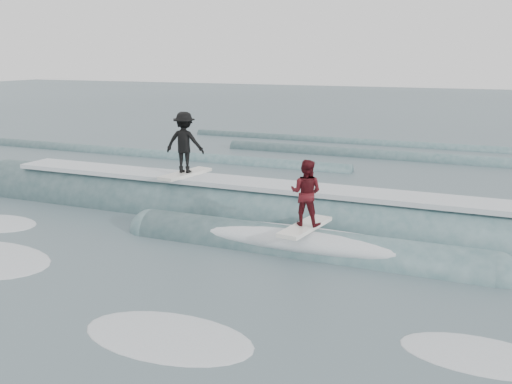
% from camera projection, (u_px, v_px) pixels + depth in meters
% --- Properties ---
extents(ground, '(160.00, 160.00, 0.00)m').
position_uv_depth(ground, '(159.00, 297.00, 11.63)').
color(ground, '#3A4C55').
rests_on(ground, ground).
extents(breaking_wave, '(22.76, 3.86, 2.15)m').
position_uv_depth(breaking_wave, '(274.00, 224.00, 16.53)').
color(breaking_wave, '#3A5D62').
rests_on(breaking_wave, ground).
extents(surfer_black, '(1.31, 2.06, 1.98)m').
position_uv_depth(surfer_black, '(185.00, 144.00, 17.60)').
color(surfer_black, silver).
rests_on(surfer_black, ground).
extents(surfer_red, '(0.84, 2.06, 1.75)m').
position_uv_depth(surfer_red, '(306.00, 197.00, 14.01)').
color(surfer_red, white).
rests_on(surfer_red, ground).
extents(whitewater, '(15.88, 7.56, 0.10)m').
position_uv_depth(whitewater, '(96.00, 303.00, 11.36)').
color(whitewater, white).
rests_on(whitewater, ground).
extents(far_swells, '(36.57, 8.65, 0.80)m').
position_uv_depth(far_swells, '(325.00, 155.00, 28.05)').
color(far_swells, '#3A5D62').
rests_on(far_swells, ground).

